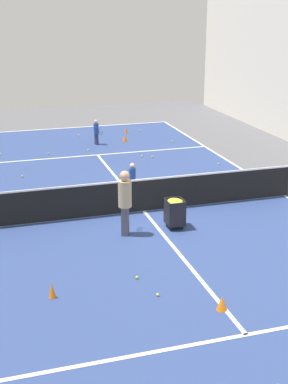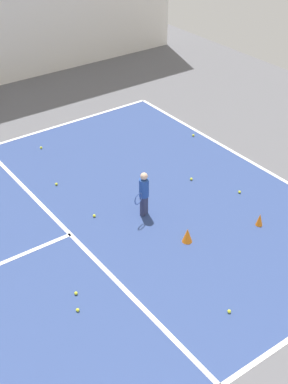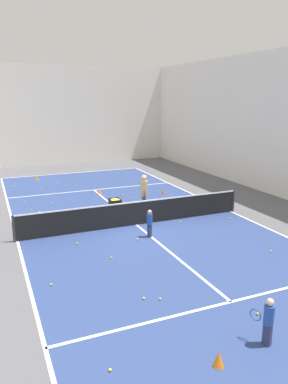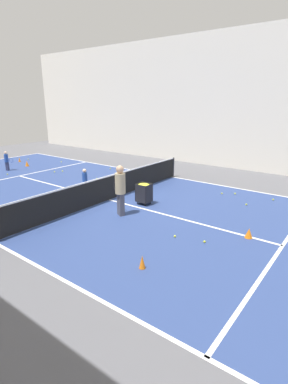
{
  "view_description": "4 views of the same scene",
  "coord_description": "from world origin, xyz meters",
  "px_view_note": "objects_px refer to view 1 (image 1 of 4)",
  "views": [
    {
      "loc": [
        4.4,
        14.57,
        5.98
      ],
      "look_at": [
        0.0,
        0.0,
        0.63
      ],
      "focal_mm": 50.0,
      "sensor_mm": 36.0,
      "label": 1
    },
    {
      "loc": [
        -8.52,
        -2.6,
        7.41
      ],
      "look_at": [
        -0.34,
        -8.56,
        0.62
      ],
      "focal_mm": 50.0,
      "sensor_mm": 36.0,
      "label": 2
    },
    {
      "loc": [
        -5.65,
        -14.12,
        5.32
      ],
      "look_at": [
        0.99,
        1.52,
        1.0
      ],
      "focal_mm": 35.0,
      "sensor_mm": 36.0,
      "label": 3
    },
    {
      "loc": [
        8.52,
        8.28,
        3.97
      ],
      "look_at": [
        -0.47,
        1.45,
        0.5
      ],
      "focal_mm": 28.0,
      "sensor_mm": 36.0,
      "label": 4
    }
  ],
  "objects_px": {
    "child_midcourt": "(132,177)",
    "training_cone_0": "(126,130)",
    "player_near_baseline": "(96,130)",
    "coach_at_net": "(125,199)",
    "ball_cart": "(175,208)",
    "tennis_net": "(144,195)"
  },
  "relations": [
    {
      "from": "player_near_baseline",
      "to": "child_midcourt",
      "type": "height_order",
      "value": "player_near_baseline"
    },
    {
      "from": "tennis_net",
      "to": "coach_at_net",
      "type": "xyz_separation_m",
      "value": [
        0.99,
        1.51,
        0.51
      ]
    },
    {
      "from": "player_near_baseline",
      "to": "coach_at_net",
      "type": "xyz_separation_m",
      "value": [
        1.34,
        10.06,
        0.4
      ]
    },
    {
      "from": "player_near_baseline",
      "to": "training_cone_0",
      "type": "xyz_separation_m",
      "value": [
        -1.88,
        -1.88,
        -0.49
      ]
    },
    {
      "from": "coach_at_net",
      "to": "child_midcourt",
      "type": "height_order",
      "value": "coach_at_net"
    },
    {
      "from": "player_near_baseline",
      "to": "coach_at_net",
      "type": "height_order",
      "value": "coach_at_net"
    },
    {
      "from": "child_midcourt",
      "to": "training_cone_0",
      "type": "height_order",
      "value": "child_midcourt"
    },
    {
      "from": "child_midcourt",
      "to": "player_near_baseline",
      "type": "bearing_deg",
      "value": 165.5
    },
    {
      "from": "ball_cart",
      "to": "training_cone_0",
      "type": "distance_m",
      "value": 12.02
    },
    {
      "from": "tennis_net",
      "to": "training_cone_0",
      "type": "distance_m",
      "value": 10.67
    },
    {
      "from": "training_cone_0",
      "to": "tennis_net",
      "type": "bearing_deg",
      "value": 77.96
    },
    {
      "from": "coach_at_net",
      "to": "player_near_baseline",
      "type": "bearing_deg",
      "value": 17.06
    },
    {
      "from": "coach_at_net",
      "to": "ball_cart",
      "type": "height_order",
      "value": "coach_at_net"
    },
    {
      "from": "coach_at_net",
      "to": "ball_cart",
      "type": "xyz_separation_m",
      "value": [
        -1.46,
        -0.06,
        -0.45
      ]
    },
    {
      "from": "training_cone_0",
      "to": "player_near_baseline",
      "type": "bearing_deg",
      "value": 45.08
    },
    {
      "from": "player_near_baseline",
      "to": "child_midcourt",
      "type": "relative_size",
      "value": 1.02
    },
    {
      "from": "child_midcourt",
      "to": "training_cone_0",
      "type": "relative_size",
      "value": 3.64
    },
    {
      "from": "coach_at_net",
      "to": "training_cone_0",
      "type": "bearing_deg",
      "value": 9.57
    },
    {
      "from": "tennis_net",
      "to": "child_midcourt",
      "type": "relative_size",
      "value": 9.08
    },
    {
      "from": "player_near_baseline",
      "to": "ball_cart",
      "type": "distance_m",
      "value": 10.0
    },
    {
      "from": "tennis_net",
      "to": "training_cone_0",
      "type": "bearing_deg",
      "value": -102.04
    },
    {
      "from": "tennis_net",
      "to": "child_midcourt",
      "type": "xyz_separation_m",
      "value": [
        -0.06,
        -1.51,
        0.09
      ]
    }
  ]
}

